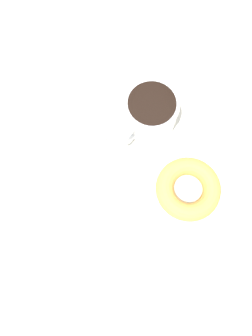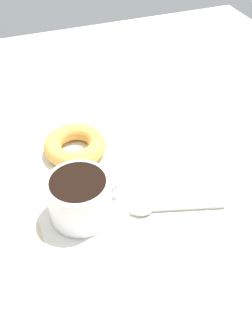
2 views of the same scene
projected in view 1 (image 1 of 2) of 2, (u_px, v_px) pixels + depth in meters
The scene contains 5 objects.
ground_plane at pixel (140, 182), 58.52cm from camera, with size 120.00×120.00×2.00cm, color beige.
napkin at pixel (126, 171), 57.86cm from camera, with size 31.58×31.58×0.30cm, color white.
coffee_cup at pixel (150, 113), 56.76cm from camera, with size 9.30×12.00×7.09cm.
donut at pixel (188, 189), 55.26cm from camera, with size 11.08×11.08×3.09cm, color gold.
spoon at pixel (90, 139), 58.95cm from camera, with size 5.64×14.71×0.90cm.
Camera 1 is at (-9.33, 10.18, 55.98)cm, focal length 35.00 mm.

